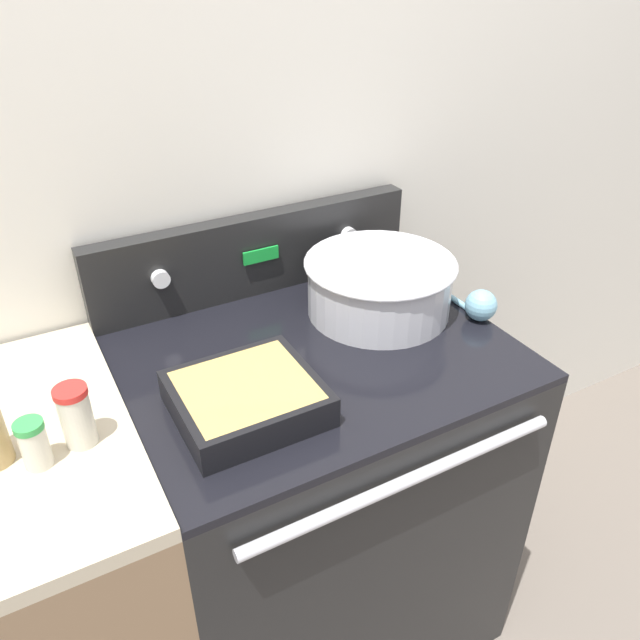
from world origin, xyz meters
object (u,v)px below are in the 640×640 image
at_px(mixing_bowl, 379,283).
at_px(ladle, 476,303).
at_px(casserole_dish, 247,397).
at_px(spice_jar_red_cap, 76,416).
at_px(spice_jar_green_cap, 34,444).

distance_m(mixing_bowl, ladle, 0.23).
bearing_deg(ladle, casserole_dish, -174.17).
bearing_deg(mixing_bowl, casserole_dish, -155.53).
distance_m(mixing_bowl, spice_jar_red_cap, 0.72).
height_order(mixing_bowl, casserole_dish, mixing_bowl).
bearing_deg(ladle, mixing_bowl, 145.45).
relative_size(spice_jar_red_cap, spice_jar_green_cap, 1.30).
height_order(casserole_dish, spice_jar_red_cap, spice_jar_red_cap).
bearing_deg(spice_jar_red_cap, ladle, 0.68).
distance_m(mixing_bowl, spice_jar_green_cap, 0.79).
distance_m(casserole_dish, spice_jar_red_cap, 0.29).
distance_m(casserole_dish, spice_jar_green_cap, 0.36).
xyz_separation_m(mixing_bowl, ladle, (0.19, -0.13, -0.04)).
bearing_deg(ladle, spice_jar_green_cap, -178.11).
bearing_deg(casserole_dish, ladle, 5.83).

